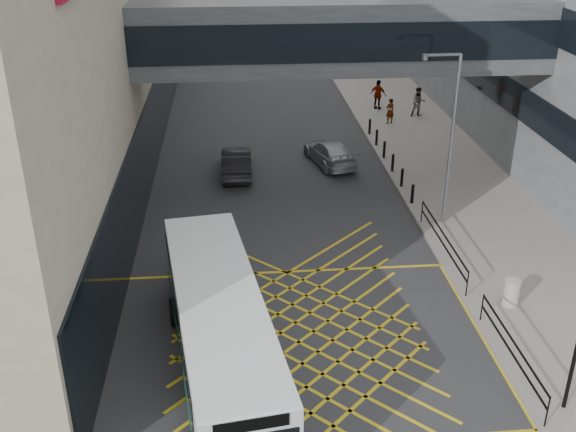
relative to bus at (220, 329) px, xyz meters
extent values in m
plane|color=#333335|center=(2.45, 1.29, -1.56)|extent=(120.00, 120.00, 0.00)
cube|color=black|center=(-3.51, 17.29, 0.44)|extent=(0.10, 41.50, 4.00)
cube|color=black|center=(14.41, 25.29, 2.44)|extent=(0.10, 43.50, 1.60)
cube|color=#43484D|center=(5.45, 13.29, 5.94)|extent=(20.00, 4.00, 3.00)
cube|color=black|center=(5.45, 11.27, 5.94)|extent=(19.50, 0.06, 1.60)
cube|color=black|center=(5.45, 15.31, 5.94)|extent=(19.50, 0.06, 1.60)
cube|color=gray|center=(11.45, 16.29, -1.48)|extent=(6.00, 54.00, 0.16)
cube|color=gold|center=(2.45, 1.29, -1.55)|extent=(12.00, 9.00, 0.01)
cube|color=silver|center=(0.02, -0.11, 0.03)|extent=(3.78, 10.49, 2.52)
cube|color=#0E462D|center=(0.02, -0.11, -1.07)|extent=(3.83, 10.54, 0.32)
cube|color=#0E462D|center=(0.02, -0.11, -0.58)|extent=(3.84, 10.54, 0.21)
cube|color=black|center=(-0.06, 0.45, 0.36)|extent=(3.65, 9.21, 0.98)
cube|color=black|center=(0.75, -5.19, 1.10)|extent=(1.67, 0.30, 0.33)
cube|color=silver|center=(0.02, -0.11, 1.30)|extent=(3.75, 10.40, 0.09)
cube|color=black|center=(-0.72, 4.97, -1.09)|extent=(2.32, 0.43, 0.28)
cylinder|color=black|center=(-1.58, 2.68, -1.09)|extent=(0.39, 0.96, 0.93)
cylinder|color=black|center=(0.75, 3.02, -1.09)|extent=(0.39, 0.96, 0.93)
imported|color=silver|center=(-0.84, 6.09, -0.90)|extent=(2.46, 4.39, 1.32)
imported|color=black|center=(0.73, 15.93, -0.86)|extent=(1.75, 4.43, 1.38)
imported|color=#94969C|center=(5.70, 17.02, -0.89)|extent=(2.76, 4.60, 1.34)
cylinder|color=black|center=(9.47, -2.52, 0.16)|extent=(0.11, 0.11, 3.11)
cylinder|color=slate|center=(9.55, 9.24, 2.23)|extent=(0.15, 0.15, 7.24)
cube|color=slate|center=(8.83, 9.21, 5.85)|extent=(1.45, 0.14, 0.09)
cylinder|color=slate|center=(8.11, 9.19, 5.78)|extent=(0.26, 0.26, 0.23)
cylinder|color=#ADA89E|center=(9.95, 2.63, -0.92)|extent=(0.55, 0.55, 0.95)
cube|color=black|center=(8.60, -0.71, -0.45)|extent=(0.05, 5.00, 0.05)
cube|color=black|center=(8.60, -0.71, -0.85)|extent=(0.05, 5.00, 0.05)
cube|color=black|center=(8.60, 6.29, -0.45)|extent=(0.05, 6.00, 0.05)
cube|color=black|center=(8.60, 6.29, -0.85)|extent=(0.05, 6.00, 0.05)
cylinder|color=black|center=(8.60, -3.21, -0.90)|extent=(0.04, 0.04, 1.00)
cylinder|color=black|center=(8.60, 1.79, -0.90)|extent=(0.04, 0.04, 1.00)
cylinder|color=black|center=(8.60, 3.29, -0.90)|extent=(0.04, 0.04, 1.00)
cylinder|color=black|center=(8.60, 9.29, -0.90)|extent=(0.04, 0.04, 1.00)
cylinder|color=black|center=(8.70, 11.29, -0.95)|extent=(0.14, 0.14, 0.90)
cylinder|color=black|center=(8.70, 13.29, -0.95)|extent=(0.14, 0.14, 0.90)
cylinder|color=black|center=(8.70, 15.29, -0.95)|extent=(0.14, 0.14, 0.90)
cylinder|color=black|center=(8.70, 17.29, -0.95)|extent=(0.14, 0.14, 0.90)
cylinder|color=black|center=(8.70, 19.29, -0.95)|extent=(0.14, 0.14, 0.90)
cylinder|color=black|center=(8.70, 21.29, -0.95)|extent=(0.14, 0.14, 0.90)
imported|color=gray|center=(10.33, 23.18, -0.61)|extent=(0.74, 0.63, 1.57)
imported|color=gray|center=(12.45, 24.48, -0.47)|extent=(0.92, 0.55, 1.85)
imported|color=gray|center=(10.23, 26.30, -0.43)|extent=(1.24, 1.13, 1.93)
camera|label=1|loc=(0.58, -16.37, 11.43)|focal=42.00mm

